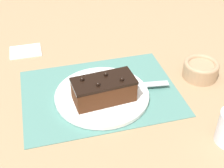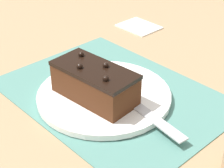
% 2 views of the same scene
% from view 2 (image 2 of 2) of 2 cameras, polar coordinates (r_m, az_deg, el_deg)
% --- Properties ---
extents(ground_plane, '(3.00, 3.00, 0.00)m').
position_cam_2_polar(ground_plane, '(0.79, 0.12, -1.63)').
color(ground_plane, '#9E7F5B').
extents(placemat_woven, '(0.46, 0.34, 0.00)m').
position_cam_2_polar(placemat_woven, '(0.79, 0.12, -1.51)').
color(placemat_woven, slate).
rests_on(placemat_woven, ground_plane).
extents(cake_plate, '(0.28, 0.28, 0.01)m').
position_cam_2_polar(cake_plate, '(0.77, -1.37, -1.62)').
color(cake_plate, white).
rests_on(cake_plate, placemat_woven).
extents(chocolate_cake, '(0.18, 0.10, 0.08)m').
position_cam_2_polar(chocolate_cake, '(0.74, -2.88, 0.30)').
color(chocolate_cake, '#472614').
rests_on(chocolate_cake, cake_plate).
extents(serving_knife, '(0.21, 0.05, 0.01)m').
position_cam_2_polar(serving_knife, '(0.73, 3.17, -2.63)').
color(serving_knife, '#472D19').
rests_on(serving_knife, cake_plate).
extents(folded_napkin, '(0.11, 0.09, 0.01)m').
position_cam_2_polar(folded_napkin, '(1.11, 4.13, 8.81)').
color(folded_napkin, white).
rests_on(folded_napkin, ground_plane).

